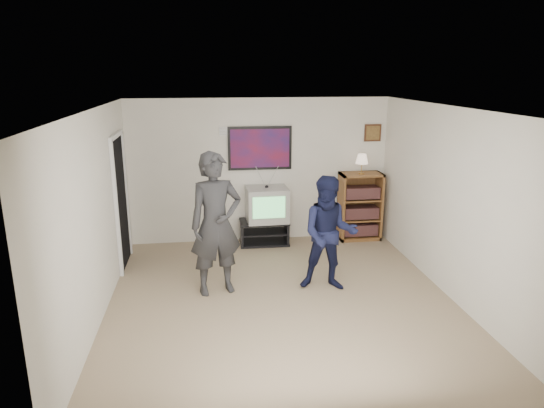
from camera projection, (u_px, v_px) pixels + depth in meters
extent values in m
cube|color=#867055|center=(282.00, 301.00, 6.39)|extent=(4.50, 5.00, 0.01)
cube|color=white|center=(283.00, 109.00, 5.72)|extent=(4.50, 5.00, 0.01)
cube|color=silver|center=(260.00, 171.00, 8.44)|extent=(4.50, 0.01, 2.50)
cube|color=silver|center=(96.00, 218.00, 5.76)|extent=(0.01, 5.00, 2.50)
cube|color=silver|center=(452.00, 204.00, 6.35)|extent=(0.01, 5.00, 2.50)
cube|color=black|center=(264.00, 222.00, 8.41)|extent=(0.86, 0.49, 0.04)
cube|color=black|center=(264.00, 242.00, 8.52)|extent=(0.86, 0.49, 0.04)
cube|color=black|center=(242.00, 233.00, 8.41)|extent=(0.05, 0.45, 0.42)
cube|color=black|center=(286.00, 231.00, 8.52)|extent=(0.05, 0.45, 0.42)
imported|color=#28282A|center=(216.00, 224.00, 6.43)|extent=(0.80, 0.63, 1.94)
imported|color=black|center=(329.00, 234.00, 6.57)|extent=(0.89, 0.75, 1.60)
cube|color=white|center=(211.00, 209.00, 6.55)|extent=(0.07, 0.14, 0.04)
cube|color=white|center=(327.00, 205.00, 6.70)|extent=(0.07, 0.12, 0.03)
cube|color=black|center=(260.00, 148.00, 8.31)|extent=(1.10, 0.03, 0.75)
cube|color=white|center=(227.00, 131.00, 8.16)|extent=(0.28, 0.02, 0.14)
cube|color=#321C10|center=(373.00, 133.00, 8.52)|extent=(0.30, 0.03, 0.30)
cube|color=black|center=(121.00, 203.00, 7.35)|extent=(0.03, 0.85, 2.00)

